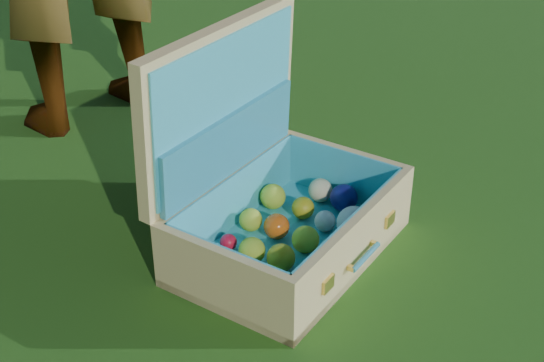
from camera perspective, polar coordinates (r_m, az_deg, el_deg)
The scene contains 2 objects.
ground at distance 1.63m, azimuth -2.30°, elevation -9.27°, with size 60.00×60.00×0.00m, color #215114.
suitcase at distance 1.72m, azimuth -0.30°, elevation -0.77°, with size 0.64×0.55×0.52m.
Camera 1 is at (-0.68, -1.05, 1.04)m, focal length 50.00 mm.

